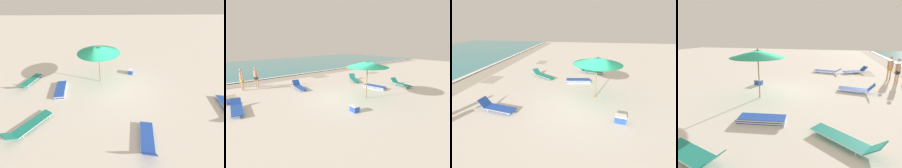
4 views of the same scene
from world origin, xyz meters
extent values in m
cube|color=silver|center=(0.00, 0.00, -0.08)|extent=(60.00, 60.00, 0.16)
cube|color=#AFA492|center=(0.00, 9.30, 0.00)|extent=(57.00, 2.20, 0.00)
cube|color=#AFA492|center=(2.97, 7.51, 0.00)|extent=(1.75, 1.20, 0.00)
cube|color=#AFA492|center=(9.25, 5.11, 0.00)|extent=(1.64, 1.06, 0.00)
cube|color=teal|center=(0.00, 20.07, 0.03)|extent=(60.00, 19.85, 0.06)
cube|color=white|center=(0.00, 10.20, 0.06)|extent=(56.00, 0.44, 0.01)
cylinder|color=#9E7547|center=(0.91, -0.69, 1.18)|extent=(0.06, 0.06, 2.36)
cone|color=#1E936B|center=(0.91, -0.69, 2.36)|extent=(2.80, 2.80, 0.38)
cylinder|color=#166E50|center=(0.91, -0.69, 2.18)|extent=(2.72, 2.72, 0.01)
sphere|color=#9E7547|center=(0.91, -0.69, 2.58)|extent=(0.07, 0.07, 0.07)
cube|color=blue|center=(3.44, 0.46, 0.06)|extent=(0.83, 1.86, 0.03)
cube|color=silver|center=(3.44, 0.46, 0.03)|extent=(0.85, 1.90, 0.04)
cube|color=blue|center=(3.45, 0.42, 0.14)|extent=(0.83, 1.86, 0.03)
cube|color=silver|center=(3.45, 0.42, 0.11)|extent=(0.85, 1.90, 0.04)
cube|color=blue|center=(3.44, 0.50, 0.23)|extent=(0.83, 1.86, 0.03)
cube|color=silver|center=(3.44, 0.50, 0.20)|extent=(0.85, 1.90, 0.04)
cube|color=blue|center=(-1.37, 4.25, 0.17)|extent=(0.85, 1.69, 0.03)
cylinder|color=silver|center=(-1.66, 4.29, 0.17)|extent=(0.29, 1.60, 0.03)
cylinder|color=silver|center=(-1.07, 4.20, 0.17)|extent=(0.29, 1.60, 0.03)
cube|color=blue|center=(-1.21, 5.22, 0.38)|extent=(0.63, 0.47, 0.44)
cylinder|color=silver|center=(-1.72, 3.67, 0.08)|extent=(0.03, 0.03, 0.16)
cylinder|color=silver|center=(-1.22, 3.58, 0.08)|extent=(0.03, 0.03, 0.16)
cylinder|color=silver|center=(-1.52, 4.91, 0.08)|extent=(0.03, 0.03, 0.16)
cylinder|color=silver|center=(-1.01, 4.83, 0.08)|extent=(0.03, 0.03, 0.16)
cube|color=#1E8475|center=(4.03, 3.32, 0.17)|extent=(1.53, 1.88, 0.03)
cylinder|color=silver|center=(3.78, 3.48, 0.17)|extent=(1.06, 1.56, 0.03)
cylinder|color=silver|center=(4.28, 3.15, 0.17)|extent=(1.06, 1.56, 0.03)
cube|color=#1E8475|center=(4.65, 4.25, 0.37)|extent=(0.71, 0.67, 0.40)
cylinder|color=silver|center=(3.41, 2.86, 0.08)|extent=(0.03, 0.03, 0.16)
cylinder|color=silver|center=(3.83, 2.57, 0.08)|extent=(0.03, 0.03, 0.16)
cylinder|color=silver|center=(4.22, 4.06, 0.08)|extent=(0.03, 0.03, 0.16)
cylinder|color=silver|center=(4.64, 3.78, 0.08)|extent=(0.03, 0.03, 0.16)
cylinder|color=silver|center=(-6.46, 4.88, 0.17)|extent=(0.83, 1.56, 0.03)
cylinder|color=silver|center=(-6.19, 4.25, 0.08)|extent=(0.03, 0.03, 0.16)
cube|color=blue|center=(-6.35, 2.36, 0.17)|extent=(0.90, 1.93, 0.03)
cylinder|color=silver|center=(-6.65, 2.41, 0.17)|extent=(0.34, 1.84, 0.03)
cylinder|color=silver|center=(-6.06, 2.31, 0.17)|extent=(0.34, 1.84, 0.03)
cube|color=blue|center=(-6.16, 3.51, 0.32)|extent=(0.65, 0.57, 0.31)
cylinder|color=silver|center=(-6.73, 1.69, 0.08)|extent=(0.03, 0.03, 0.16)
cylinder|color=silver|center=(-6.22, 1.61, 0.08)|extent=(0.03, 0.03, 0.16)
cylinder|color=silver|center=(-6.48, 3.12, 0.08)|extent=(0.03, 0.03, 0.16)
cylinder|color=silver|center=(-5.98, 3.03, 0.08)|extent=(0.03, 0.03, 0.16)
cube|color=#1E8475|center=(5.80, -0.73, 0.17)|extent=(1.06, 1.83, 0.03)
cylinder|color=silver|center=(5.51, -0.65, 0.17)|extent=(0.51, 1.67, 0.03)
cylinder|color=silver|center=(6.08, -0.82, 0.17)|extent=(0.51, 1.67, 0.03)
cube|color=#1E8475|center=(6.09, 0.29, 0.36)|extent=(0.67, 0.57, 0.39)
cylinder|color=silver|center=(5.36, -1.31, 0.08)|extent=(0.03, 0.03, 0.16)
cylinder|color=silver|center=(5.85, -1.45, 0.08)|extent=(0.03, 0.03, 0.16)
cylinder|color=silver|center=(5.74, -0.01, 0.08)|extent=(0.03, 0.03, 0.16)
cylinder|color=silver|center=(6.23, -0.16, 0.08)|extent=(0.03, 0.03, 0.16)
cylinder|color=tan|center=(-4.93, 7.19, 0.45)|extent=(0.11, 0.11, 0.90)
cylinder|color=tan|center=(-4.88, 6.99, 0.45)|extent=(0.11, 0.11, 0.90)
cube|color=gold|center=(-4.90, 7.09, 0.82)|extent=(0.25, 0.33, 0.24)
cylinder|color=tan|center=(-4.90, 7.09, 1.18)|extent=(0.27, 0.27, 0.55)
cylinder|color=tan|center=(-4.95, 7.27, 1.17)|extent=(0.08, 0.08, 0.55)
cylinder|color=tan|center=(-4.86, 6.91, 1.17)|extent=(0.08, 0.08, 0.55)
sphere|color=tan|center=(-4.90, 7.09, 1.66)|extent=(0.21, 0.21, 0.21)
cylinder|color=tan|center=(-3.72, 7.17, 0.45)|extent=(0.11, 0.11, 0.90)
cylinder|color=tan|center=(-3.83, 7.34, 0.45)|extent=(0.11, 0.11, 0.90)
cube|color=black|center=(-3.77, 7.26, 0.82)|extent=(0.31, 0.35, 0.24)
cylinder|color=tan|center=(-3.77, 7.26, 1.18)|extent=(0.27, 0.27, 0.55)
cylinder|color=tan|center=(-3.67, 7.10, 1.17)|extent=(0.08, 0.08, 0.55)
cylinder|color=tan|center=(-3.87, 7.41, 1.17)|extent=(0.08, 0.08, 0.55)
sphere|color=tan|center=(-3.77, 7.26, 1.66)|extent=(0.21, 0.21, 0.21)
cube|color=blue|center=(-1.42, -1.78, 0.16)|extent=(0.41, 0.53, 0.32)
cube|color=white|center=(-1.42, -1.78, 0.35)|extent=(0.43, 0.55, 0.05)
camera|label=1|loc=(0.31, 8.50, 5.78)|focal=24.00mm
camera|label=2|loc=(-8.15, -7.95, 3.83)|focal=28.00mm
camera|label=3|loc=(-7.57, -0.05, 4.31)|focal=24.00mm
camera|label=4|loc=(9.09, 2.99, 3.30)|focal=28.00mm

